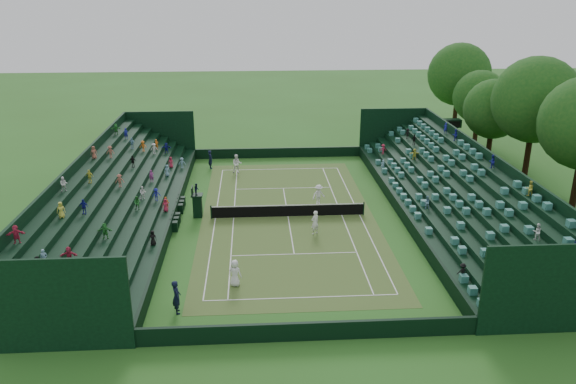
% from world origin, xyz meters
% --- Properties ---
extents(ground, '(160.00, 160.00, 0.00)m').
position_xyz_m(ground, '(0.00, 0.00, 0.00)').
color(ground, '#2B5A1C').
rests_on(ground, ground).
extents(court_surface, '(12.97, 26.77, 0.01)m').
position_xyz_m(court_surface, '(0.00, 0.00, 0.01)').
color(court_surface, '#317627').
rests_on(court_surface, ground).
extents(perimeter_wall_north, '(17.17, 0.20, 1.00)m').
position_xyz_m(perimeter_wall_north, '(0.00, 15.88, 0.50)').
color(perimeter_wall_north, black).
rests_on(perimeter_wall_north, ground).
extents(perimeter_wall_south, '(17.17, 0.20, 1.00)m').
position_xyz_m(perimeter_wall_south, '(0.00, -15.88, 0.50)').
color(perimeter_wall_south, black).
rests_on(perimeter_wall_south, ground).
extents(perimeter_wall_east, '(0.20, 31.77, 1.00)m').
position_xyz_m(perimeter_wall_east, '(8.48, 0.00, 0.50)').
color(perimeter_wall_east, black).
rests_on(perimeter_wall_east, ground).
extents(perimeter_wall_west, '(0.20, 31.77, 1.00)m').
position_xyz_m(perimeter_wall_west, '(-8.48, 0.00, 0.50)').
color(perimeter_wall_west, black).
rests_on(perimeter_wall_west, ground).
extents(north_grandstand, '(6.60, 32.00, 4.90)m').
position_xyz_m(north_grandstand, '(12.66, 0.00, 1.55)').
color(north_grandstand, black).
rests_on(north_grandstand, ground).
extents(south_grandstand, '(6.60, 32.00, 4.90)m').
position_xyz_m(south_grandstand, '(-12.66, 0.00, 1.55)').
color(south_grandstand, black).
rests_on(south_grandstand, ground).
extents(tennis_net, '(11.67, 0.10, 1.06)m').
position_xyz_m(tennis_net, '(0.00, 0.00, 0.53)').
color(tennis_net, black).
rests_on(tennis_net, ground).
extents(scoreboard_tower, '(2.00, 1.00, 3.70)m').
position_xyz_m(scoreboard_tower, '(17.75, 16.00, 3.14)').
color(scoreboard_tower, black).
rests_on(scoreboard_tower, ground).
extents(tree_row, '(8.28, 36.37, 11.10)m').
position_xyz_m(tree_row, '(21.41, 8.79, 6.72)').
color(tree_row, black).
rests_on(tree_row, ground).
extents(umpire_chair, '(0.85, 0.85, 2.67)m').
position_xyz_m(umpire_chair, '(-6.83, 0.45, 1.14)').
color(umpire_chair, black).
rests_on(umpire_chair, ground).
extents(courtside_chairs, '(0.48, 5.46, 1.05)m').
position_xyz_m(courtside_chairs, '(-8.26, 0.34, 0.40)').
color(courtside_chairs, black).
rests_on(courtside_chairs, ground).
extents(player_near_west, '(0.94, 0.80, 1.64)m').
position_xyz_m(player_near_west, '(-3.73, -10.26, 0.82)').
color(player_near_west, white).
rests_on(player_near_west, ground).
extents(player_near_east, '(0.77, 0.70, 1.76)m').
position_xyz_m(player_near_east, '(1.68, -3.30, 0.88)').
color(player_near_east, white).
rests_on(player_near_east, ground).
extents(player_far_west, '(0.90, 0.71, 1.81)m').
position_xyz_m(player_far_west, '(-4.08, 10.98, 0.90)').
color(player_far_west, white).
rests_on(player_far_west, ground).
extents(player_far_east, '(1.27, 1.03, 1.72)m').
position_xyz_m(player_far_east, '(2.59, 2.27, 0.86)').
color(player_far_east, white).
rests_on(player_far_east, ground).
extents(line_judge_north, '(0.59, 0.75, 1.79)m').
position_xyz_m(line_judge_north, '(-6.64, 12.57, 0.90)').
color(line_judge_north, black).
rests_on(line_judge_north, ground).
extents(line_judge_south, '(0.61, 0.78, 1.90)m').
position_xyz_m(line_judge_south, '(-6.75, -12.96, 0.95)').
color(line_judge_south, black).
rests_on(line_judge_south, ground).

